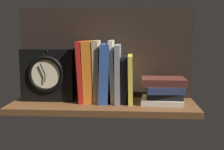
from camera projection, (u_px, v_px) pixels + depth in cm
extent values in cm
cube|color=brown|center=(103.00, 106.00, 119.15)|extent=(76.06, 24.85, 2.50)
cube|color=black|center=(105.00, 53.00, 127.79)|extent=(76.06, 1.20, 39.41)
cube|color=red|center=(82.00, 71.00, 121.00)|extent=(2.97, 13.15, 25.27)
cube|color=orange|center=(89.00, 71.00, 120.80)|extent=(4.76, 12.35, 25.39)
cube|color=tan|center=(97.00, 71.00, 120.56)|extent=(3.04, 12.73, 25.53)
cube|color=#2D4C8E|center=(105.00, 73.00, 120.44)|extent=(4.59, 15.04, 24.18)
cube|color=beige|center=(113.00, 71.00, 120.13)|extent=(2.95, 13.24, 25.65)
cube|color=gray|center=(118.00, 73.00, 120.12)|extent=(2.32, 15.84, 23.76)
cube|color=black|center=(124.00, 79.00, 120.28)|extent=(3.37, 12.79, 19.29)
cube|color=gold|center=(130.00, 79.00, 120.09)|extent=(2.19, 15.67, 19.48)
cube|color=black|center=(48.00, 75.00, 122.00)|extent=(21.93, 6.30, 21.93)
torus|color=black|center=(45.00, 74.00, 118.39)|extent=(15.53, 1.91, 15.53)
cylinder|color=beige|center=(45.00, 74.00, 118.39)|extent=(12.54, 0.60, 12.54)
cube|color=black|center=(45.00, 78.00, 118.12)|extent=(0.54, 0.30, 3.08)
cube|color=black|center=(43.00, 69.00, 117.63)|extent=(2.20, 0.30, 4.63)
torus|color=black|center=(45.00, 53.00, 117.51)|extent=(2.44, 0.44, 2.44)
cube|color=beige|center=(162.00, 100.00, 118.43)|extent=(17.73, 14.89, 2.16)
cube|color=black|center=(164.00, 95.00, 118.14)|extent=(14.88, 12.52, 2.58)
cube|color=#232D4C|center=(164.00, 89.00, 117.25)|extent=(15.50, 13.17, 2.78)
cube|color=#471E19|center=(163.00, 81.00, 117.58)|extent=(17.50, 12.44, 2.90)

